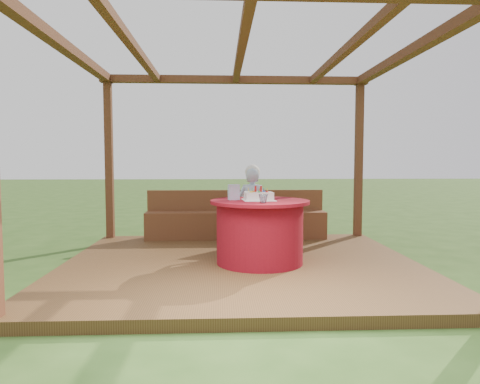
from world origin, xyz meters
The scene contains 10 objects.
ground centered at (0.00, 0.00, 0.00)m, with size 60.00×60.00×0.00m, color #2E4F1A.
deck centered at (0.00, 0.00, 0.06)m, with size 4.50×4.00×0.12m, color brown.
pergola centered at (0.00, 0.00, 2.41)m, with size 4.50×4.00×2.72m.
bench centered at (0.00, 1.72, 0.38)m, with size 3.00×0.42×0.80m.
table centered at (0.23, -0.08, 0.53)m, with size 1.25×1.25×0.80m.
chair centered at (0.31, 1.04, 0.57)m, with size 0.44×0.44×0.84m.
elderly_woman centered at (0.20, 0.68, 0.75)m, with size 0.51×0.44×1.24m.
birthday_cake centered at (0.22, -0.09, 0.97)m, with size 0.42×0.42×0.18m.
gift_bag centered at (-0.09, -0.02, 1.02)m, with size 0.14×0.09×0.20m, color #E896CC.
drinking_glass centered at (0.24, -0.45, 0.97)m, with size 0.11×0.11×0.10m, color white.
Camera 1 is at (-0.26, -5.42, 1.40)m, focal length 32.00 mm.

